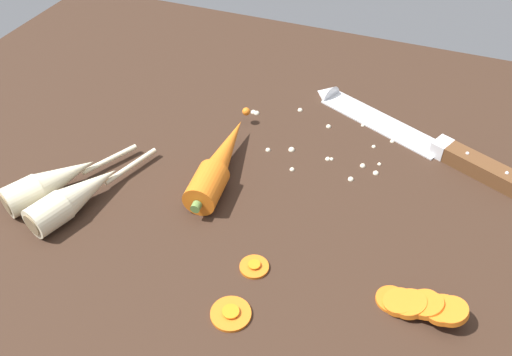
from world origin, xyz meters
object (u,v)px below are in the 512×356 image
at_px(chefs_knife, 406,132).
at_px(whole_carrot, 220,162).
at_px(carrot_slice_stack, 421,305).
at_px(parsnip_front, 51,182).
at_px(carrot_slice_stray_near, 231,313).
at_px(carrot_slice_stray_mid, 254,266).
at_px(parsnip_mid_left, 76,196).

xyz_separation_m(chefs_knife, whole_carrot, (-0.22, -0.18, 0.01)).
relative_size(whole_carrot, carrot_slice_stack, 2.37).
relative_size(whole_carrot, parsnip_front, 1.25).
bearing_deg(carrot_slice_stray_near, whole_carrot, 117.16).
xyz_separation_m(carrot_slice_stack, carrot_slice_stray_near, (-0.18, -0.08, -0.01)).
xyz_separation_m(parsnip_front, carrot_slice_stray_mid, (0.28, -0.02, -0.02)).
relative_size(parsnip_front, carrot_slice_stray_mid, 5.30).
distance_m(carrot_slice_stray_near, carrot_slice_stray_mid, 0.07).
bearing_deg(whole_carrot, parsnip_mid_left, -138.44).
distance_m(chefs_knife, carrot_slice_stray_near, 0.39).
relative_size(whole_carrot, parsnip_mid_left, 1.14).
bearing_deg(carrot_slice_stray_near, parsnip_mid_left, 162.71).
height_order(parsnip_front, carrot_slice_stray_near, parsnip_front).
relative_size(chefs_knife, whole_carrot, 1.51).
bearing_deg(carrot_slice_stray_near, parsnip_front, 163.35).
relative_size(chefs_knife, carrot_slice_stack, 3.57).
bearing_deg(parsnip_mid_left, carrot_slice_stray_near, -17.29).
distance_m(parsnip_front, parsnip_mid_left, 0.05).
bearing_deg(parsnip_front, carrot_slice_stack, -1.14).
relative_size(chefs_knife, carrot_slice_stray_near, 7.69).
relative_size(parsnip_front, parsnip_mid_left, 0.92).
bearing_deg(carrot_slice_stray_mid, parsnip_front, 176.21).
height_order(carrot_slice_stack, carrot_slice_stray_near, carrot_slice_stack).
bearing_deg(parsnip_mid_left, whole_carrot, 41.56).
distance_m(parsnip_front, carrot_slice_stray_near, 0.30).
bearing_deg(carrot_slice_stray_mid, chefs_knife, 69.51).
xyz_separation_m(chefs_knife, carrot_slice_stray_mid, (-0.12, -0.31, -0.00)).
height_order(chefs_knife, carrot_slice_stray_mid, chefs_knife).
bearing_deg(chefs_knife, parsnip_mid_left, -139.82).
distance_m(parsnip_mid_left, carrot_slice_stray_near, 0.25).
distance_m(chefs_knife, parsnip_mid_left, 0.47).
distance_m(whole_carrot, carrot_slice_stray_near, 0.22).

